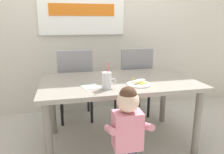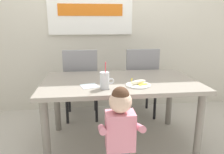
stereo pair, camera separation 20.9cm
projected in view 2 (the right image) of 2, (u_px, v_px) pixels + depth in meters
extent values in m
plane|color=#B7B2A8|center=(119.00, 142.00, 2.38)|extent=(24.00, 24.00, 0.00)
cube|color=beige|center=(108.00, 10.00, 3.10)|extent=(6.40, 0.12, 2.90)
cube|color=white|center=(90.00, 10.00, 2.99)|extent=(1.17, 0.04, 0.67)
cube|color=orange|center=(91.00, 10.00, 2.97)|extent=(0.89, 0.01, 0.16)
cube|color=gray|center=(120.00, 82.00, 2.21)|extent=(1.56, 0.91, 0.04)
cylinder|color=slate|center=(46.00, 136.00, 1.86)|extent=(0.07, 0.07, 0.67)
cylinder|color=slate|center=(199.00, 127.00, 2.02)|extent=(0.07, 0.07, 0.67)
cylinder|color=slate|center=(57.00, 104.00, 2.58)|extent=(0.07, 0.07, 0.67)
cylinder|color=slate|center=(169.00, 99.00, 2.74)|extent=(0.07, 0.07, 0.67)
cube|color=gray|center=(82.00, 86.00, 2.92)|extent=(0.44, 0.44, 0.06)
cube|color=gray|center=(80.00, 69.00, 2.66)|extent=(0.42, 0.05, 0.48)
cylinder|color=black|center=(95.00, 97.00, 3.19)|extent=(0.04, 0.04, 0.42)
cylinder|color=black|center=(69.00, 98.00, 3.14)|extent=(0.04, 0.04, 0.42)
cylinder|color=black|center=(97.00, 107.00, 2.82)|extent=(0.04, 0.04, 0.42)
cylinder|color=black|center=(67.00, 108.00, 2.78)|extent=(0.04, 0.04, 0.42)
cube|color=gray|center=(138.00, 84.00, 3.00)|extent=(0.44, 0.44, 0.06)
cube|color=gray|center=(143.00, 68.00, 2.74)|extent=(0.42, 0.05, 0.48)
cylinder|color=black|center=(147.00, 95.00, 3.27)|extent=(0.04, 0.04, 0.42)
cylinder|color=black|center=(122.00, 96.00, 3.22)|extent=(0.04, 0.04, 0.42)
cylinder|color=black|center=(155.00, 104.00, 2.90)|extent=(0.04, 0.04, 0.42)
cylinder|color=black|center=(127.00, 106.00, 2.86)|extent=(0.04, 0.04, 0.42)
cube|color=pink|center=(120.00, 131.00, 1.63)|extent=(0.22, 0.15, 0.30)
sphere|color=beige|center=(120.00, 102.00, 1.58)|extent=(0.17, 0.17, 0.17)
sphere|color=#472D1E|center=(121.00, 96.00, 1.56)|extent=(0.13, 0.13, 0.13)
cylinder|color=pink|center=(102.00, 129.00, 1.59)|extent=(0.05, 0.24, 0.13)
cylinder|color=pink|center=(139.00, 127.00, 1.62)|extent=(0.05, 0.24, 0.13)
cylinder|color=silver|center=(105.00, 80.00, 1.91)|extent=(0.08, 0.08, 0.15)
cylinder|color=#B2D184|center=(105.00, 84.00, 1.92)|extent=(0.07, 0.07, 0.08)
torus|color=silver|center=(111.00, 81.00, 1.92)|extent=(0.06, 0.01, 0.06)
cylinder|color=#E5333F|center=(105.00, 73.00, 1.89)|extent=(0.01, 0.07, 0.21)
cylinder|color=white|center=(138.00, 85.00, 2.02)|extent=(0.23, 0.23, 0.01)
ellipsoid|color=#F4EAC6|center=(138.00, 82.00, 2.01)|extent=(0.17, 0.11, 0.04)
cube|color=yellow|center=(143.00, 84.00, 2.00)|extent=(0.10, 0.06, 0.01)
cube|color=yellow|center=(137.00, 83.00, 2.06)|extent=(0.10, 0.06, 0.01)
cylinder|color=yellow|center=(132.00, 80.00, 1.97)|extent=(0.03, 0.02, 0.03)
cube|color=silver|center=(89.00, 86.00, 2.00)|extent=(0.19, 0.19, 0.00)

